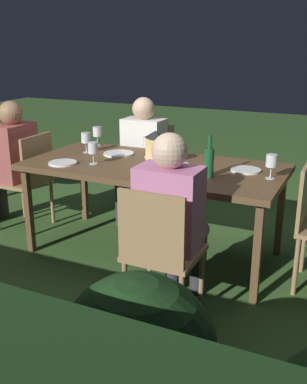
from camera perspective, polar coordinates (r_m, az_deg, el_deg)
The scene contains 21 objects.
ground_plane at distance 3.74m, azimuth -0.00°, elevation -7.55°, with size 16.00×16.00×0.00m, color #385B28.
dining_table at distance 3.50m, azimuth -0.00°, elevation 2.66°, with size 1.96×0.93×0.74m.
chair_side_right_a at distance 2.67m, azimuth 0.76°, elevation -7.24°, with size 0.42×0.40×0.87m.
person_in_pink at distance 2.77m, azimuth 2.45°, elevation -2.81°, with size 0.38×0.47×1.15m.
chair_side_left_b at distance 4.48m, azimuth -0.45°, elevation 3.50°, with size 0.42×0.40×0.87m.
person_in_cream at distance 4.28m, azimuth -1.59°, elevation 4.85°, with size 0.38×0.47×1.15m.
chair_head_far at distance 4.21m, azimuth -15.36°, elevation 1.83°, with size 0.40×0.42×0.87m.
person_in_rust at distance 4.30m, azimuth -17.53°, elevation 4.06°, with size 0.48×0.38×1.15m.
lantern_centerpiece at distance 3.42m, azimuth 0.22°, elevation 5.74°, with size 0.15×0.15×0.27m.
green_bottle_on_table at distance 3.17m, azimuth 6.96°, elevation 3.85°, with size 0.07×0.07×0.29m.
wine_glass_a at distance 4.14m, azimuth -7.06°, elevation 7.38°, with size 0.08×0.08×0.17m.
wine_glass_b at distance 3.88m, azimuth -8.45°, elevation 6.61°, with size 0.08×0.08×0.17m.
wine_glass_c at distance 3.68m, azimuth -0.72°, elevation 6.16°, with size 0.08×0.08×0.17m.
wine_glass_d at distance 3.19m, azimuth 14.51°, elevation 3.64°, with size 0.08×0.08×0.17m.
wine_glass_e at distance 3.50m, azimuth -7.57°, elevation 5.35°, with size 0.08×0.08×0.17m.
plate_a at distance 3.57m, azimuth -11.26°, elevation 3.59°, with size 0.22×0.22×0.01m, color white.
plate_b at distance 3.37m, azimuth 11.46°, elevation 2.70°, with size 0.22×0.22×0.01m, color white.
plate_c at distance 3.80m, azimuth -4.38°, elevation 4.80°, with size 0.25×0.25×0.01m, color white.
bowl_olives at distance 3.33m, azimuth 3.20°, elevation 3.16°, with size 0.15×0.15×0.05m.
bowl_bread at distance 3.11m, azimuth 2.45°, elevation 2.11°, with size 0.12×0.12×0.05m.
potted_plant_corner at distance 1.82m, azimuth -2.06°, elevation -20.39°, with size 0.61×0.61×0.84m.
Camera 1 is at (-1.43, 3.05, 1.64)m, focal length 42.70 mm.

